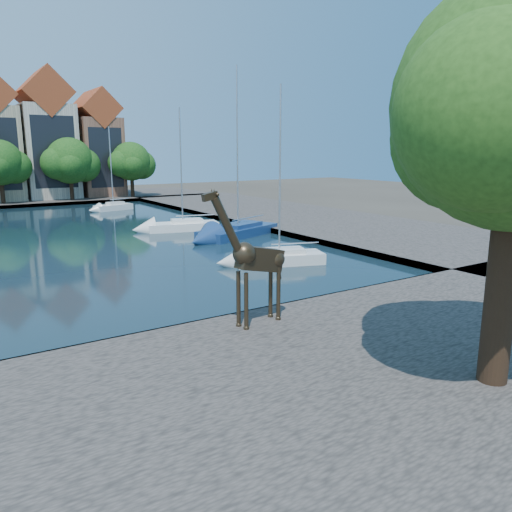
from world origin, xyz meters
The scene contains 14 objects.
ground centered at (0.00, 0.00, 0.00)m, with size 160.00×160.00×0.00m, color #38332B.
water_basin centered at (0.00, 24.00, 0.04)m, with size 38.00×50.00×0.08m, color black.
near_quay centered at (0.00, -7.00, 0.25)m, with size 50.00×14.00×0.50m, color #514B46.
right_quay centered at (25.00, 24.00, 0.25)m, with size 14.00×52.00×0.50m, color #514B46.
townhouse_east_mid centered at (8.50, 55.99, 8.10)m, with size 6.43×9.18×16.65m.
townhouse_east_end centered at (15.00, 55.99, 7.11)m, with size 5.44×9.18×14.43m.
far_tree_mid_east centered at (2.10, 50.49, 5.13)m, with size 7.02×5.40×7.52m.
far_tree_east centered at (10.11, 50.49, 5.24)m, with size 7.54×5.80×7.84m.
far_tree_far_east centered at (18.09, 50.49, 5.08)m, with size 6.76×5.20×7.36m.
giraffe_statue centered at (4.41, -1.54, 2.95)m, with size 3.49×0.87×4.99m.
sailboat_right_a centered at (12.00, 7.52, 0.60)m, with size 5.61×3.50×10.33m.
sailboat_right_b centered at (15.00, 17.35, 0.64)m, with size 7.83×5.06×12.89m.
sailboat_right_c centered at (12.52, 22.33, 0.60)m, with size 6.19×3.42×10.10m.
sailboat_right_d centered at (12.00, 39.84, 0.62)m, with size 4.51×2.55×9.21m.
Camera 1 is at (-5.03, -16.25, 6.81)m, focal length 35.00 mm.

